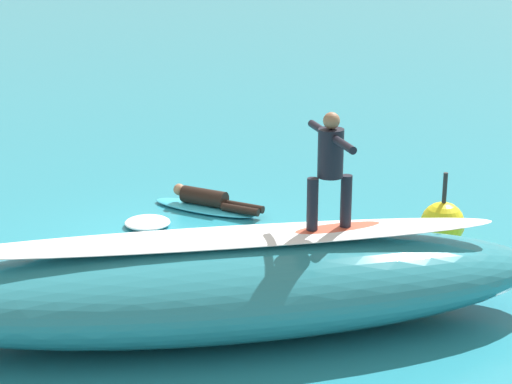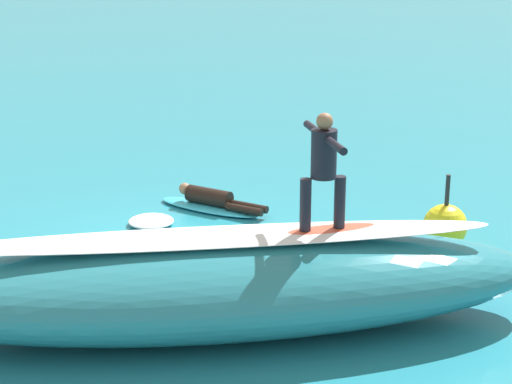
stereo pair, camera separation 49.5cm
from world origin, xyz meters
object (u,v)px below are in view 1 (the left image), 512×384
object	(u,v)px
surfer_riding	(330,162)
surfer_paddling	(211,199)
buoy_marker	(442,223)
surfboard_paddling	(204,208)
surfboard_riding	(329,231)

from	to	relation	value
surfer_riding	surfer_paddling	xyz separation A→B (m)	(0.26, -4.70, -1.92)
buoy_marker	surfer_riding	bearing A→B (deg)	35.10
surfboard_paddling	surfer_paddling	bearing A→B (deg)	-180.00
surfer_riding	surfboard_paddling	bearing A→B (deg)	-84.03
surfboard_riding	surfer_riding	distance (m)	0.91
surfer_paddling	buoy_marker	distance (m)	4.11
surfboard_riding	surfer_riding	size ratio (longest dim) A/B	1.39
surfboard_riding	buoy_marker	xyz separation A→B (m)	(-2.81, -1.98, -0.89)
surfer_riding	surfboard_paddling	distance (m)	5.25
surfer_paddling	buoy_marker	size ratio (longest dim) A/B	1.19
surfer_paddling	surfboard_paddling	bearing A→B (deg)	0.00
surfer_riding	buoy_marker	size ratio (longest dim) A/B	1.25
surfboard_riding	surfboard_paddling	bearing A→B (deg)	-84.03
surfboard_paddling	surfer_riding	bearing A→B (deg)	140.81
surfer_riding	surfer_paddling	distance (m)	5.08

